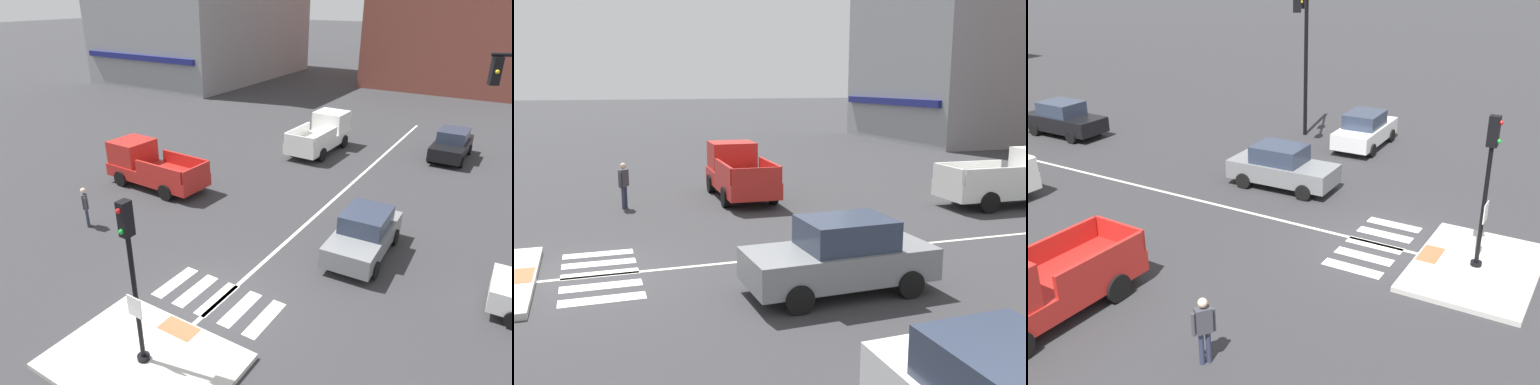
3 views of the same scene
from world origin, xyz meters
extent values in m
plane|color=#333335|center=(0.00, 0.00, 0.00)|extent=(300.00, 300.00, 0.00)
cube|color=#DB5B38|center=(0.00, -1.38, 0.15)|extent=(1.10, 0.60, 0.01)
cube|color=silver|center=(-1.70, 0.39, 0.00)|extent=(0.44, 1.80, 0.01)
cube|color=silver|center=(-0.85, 0.39, 0.00)|extent=(0.44, 1.80, 0.01)
cube|color=silver|center=(0.00, 0.39, 0.00)|extent=(0.44, 1.80, 0.01)
cube|color=silver|center=(0.85, 0.39, 0.00)|extent=(0.44, 1.80, 0.01)
cube|color=silver|center=(1.70, 0.39, 0.00)|extent=(0.44, 1.80, 0.01)
cube|color=silver|center=(0.11, 10.00, 0.00)|extent=(0.14, 28.00, 0.01)
cube|color=gray|center=(-25.81, 33.32, 8.56)|extent=(15.00, 20.94, 17.13)
cube|color=navy|center=(-25.81, 22.70, 3.10)|extent=(13.50, 0.30, 0.50)
cube|color=#2D384C|center=(8.90, 4.58, 1.32)|extent=(1.95, 1.54, 0.64)
cube|color=slate|center=(2.81, 5.30, 0.65)|extent=(1.84, 4.15, 0.70)
cube|color=#2D384C|center=(2.81, 5.45, 1.32)|extent=(1.54, 1.95, 0.64)
cylinder|color=black|center=(3.69, 4.06, 0.30)|extent=(0.20, 0.61, 0.60)
cylinder|color=black|center=(2.02, 4.00, 0.30)|extent=(0.20, 0.61, 0.60)
cylinder|color=black|center=(3.61, 6.60, 0.30)|extent=(0.20, 0.61, 0.60)
cylinder|color=black|center=(1.94, 6.54, 0.30)|extent=(0.20, 0.61, 0.60)
cube|color=white|center=(-3.40, 14.97, 0.68)|extent=(2.04, 5.15, 0.60)
cube|color=white|center=(-4.32, 13.98, 1.28)|extent=(0.20, 2.81, 0.60)
cube|color=white|center=(-2.54, 13.93, 1.28)|extent=(0.20, 2.81, 0.60)
cube|color=white|center=(-3.47, 12.47, 1.28)|extent=(1.80, 0.15, 0.60)
cylinder|color=black|center=(-4.27, 16.58, 0.38)|extent=(0.26, 0.77, 0.76)
cylinder|color=black|center=(-4.35, 13.59, 0.38)|extent=(0.26, 0.77, 0.76)
cylinder|color=black|center=(-2.53, 13.54, 0.38)|extent=(0.26, 0.77, 0.76)
cube|color=red|center=(-7.69, 5.95, 0.68)|extent=(5.16, 2.06, 0.60)
cube|color=red|center=(-9.29, 6.00, 1.53)|extent=(1.76, 1.85, 1.10)
cube|color=#2D384C|center=(-10.12, 6.02, 1.61)|extent=(0.13, 1.62, 0.60)
cube|color=red|center=(-6.70, 5.02, 1.28)|extent=(2.81, 0.21, 0.60)
cube|color=red|center=(-6.64, 6.80, 1.28)|extent=(2.81, 0.21, 0.60)
cube|color=red|center=(-5.19, 5.87, 1.28)|extent=(0.16, 1.80, 0.60)
cylinder|color=black|center=(-9.30, 5.09, 0.38)|extent=(0.77, 0.26, 0.76)
cylinder|color=black|center=(-9.24, 6.91, 0.38)|extent=(0.77, 0.26, 0.76)
cylinder|color=black|center=(-6.32, 4.99, 0.38)|extent=(0.77, 0.26, 0.76)
cylinder|color=black|center=(-6.26, 6.81, 0.38)|extent=(0.77, 0.26, 0.76)
cylinder|color=#2D334C|center=(-7.18, 1.41, 0.41)|extent=(0.12, 0.12, 0.82)
cylinder|color=#2D334C|center=(-7.31, 1.50, 0.41)|extent=(0.12, 0.12, 0.82)
cube|color=#3F3F47|center=(-7.25, 1.46, 1.12)|extent=(0.42, 0.39, 0.60)
cylinder|color=#3F3F47|center=(-7.06, 1.33, 1.07)|extent=(0.09, 0.09, 0.56)
cylinder|color=#3F3F47|center=(-7.44, 1.59, 1.07)|extent=(0.09, 0.09, 0.56)
sphere|color=beige|center=(-7.25, 1.46, 1.56)|extent=(0.22, 0.22, 0.22)
camera|label=1|loc=(7.01, -8.52, 8.58)|focal=31.55mm
camera|label=2|loc=(13.49, 0.26, 4.48)|focal=39.71mm
camera|label=3|loc=(-16.06, -5.66, 8.68)|focal=42.93mm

